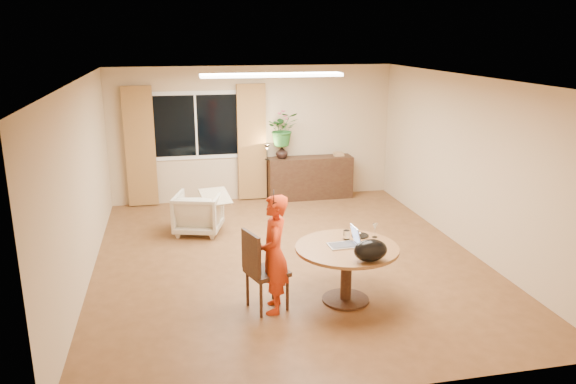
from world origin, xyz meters
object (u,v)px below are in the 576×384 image
at_px(child, 274,254).
at_px(armchair, 198,213).
at_px(dining_chair, 267,269).
at_px(sideboard, 310,178).
at_px(dining_table, 347,258).

relative_size(child, armchair, 1.91).
xyz_separation_m(dining_chair, sideboard, (1.64, 4.44, -0.08)).
xyz_separation_m(dining_table, dining_chair, (-0.98, 0.02, -0.06)).
height_order(dining_chair, child, child).
distance_m(dining_table, child, 0.92).
xyz_separation_m(dining_table, armchair, (-1.63, 2.87, -0.22)).
bearing_deg(dining_chair, sideboard, 51.30).
height_order(dining_chair, armchair, dining_chair).
height_order(dining_table, dining_chair, dining_chair).
relative_size(dining_table, armchair, 1.68).
relative_size(dining_table, dining_chair, 1.26).
bearing_deg(dining_chair, dining_table, -19.34).
bearing_deg(dining_chair, child, -60.21).
bearing_deg(child, dining_table, 103.53).
height_order(child, sideboard, child).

